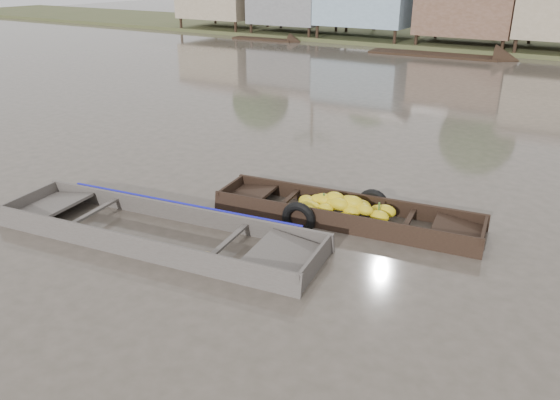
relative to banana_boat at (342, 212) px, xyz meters
The scene contains 3 objects.
ground 2.40m from the banana_boat, 110.21° to the right, with size 120.00×120.00×0.00m, color #484137.
banana_boat is the anchor object (origin of this frame).
viewer_boat 3.72m from the banana_boat, 134.90° to the right, with size 6.80×2.66×0.53m.
Camera 1 is at (5.17, -7.09, 4.82)m, focal length 35.00 mm.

